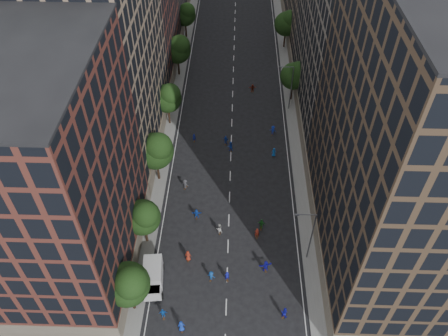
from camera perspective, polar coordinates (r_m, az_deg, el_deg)
name	(u,v)px	position (r m, az deg, el deg)	size (l,w,h in m)	color
ground	(232,124)	(79.13, 1.02, 5.71)	(240.00, 240.00, 0.00)	black
sidewalk_left	(170,98)	(85.97, -7.00, 9.00)	(4.00, 105.00, 0.15)	slate
sidewalk_right	(295,101)	(85.81, 9.25, 8.66)	(4.00, 105.00, 0.15)	slate
bldg_left_a	(56,181)	(51.45, -21.10, -1.56)	(14.00, 22.00, 30.00)	#552820
bldg_left_b	(103,53)	(68.20, -15.58, 14.33)	(14.00, 26.00, 34.00)	#856E57
bldg_left_c	(134,4)	(89.37, -11.71, 20.22)	(14.00, 20.00, 28.00)	#552820
bldg_right_a	(402,143)	(51.79, 22.26, 2.98)	(14.00, 30.00, 36.00)	#473526
bldg_right_b	(353,30)	(75.77, 16.44, 16.87)	(14.00, 28.00, 33.00)	#675F55
tree_left_0	(129,284)	(51.90, -12.36, -14.55)	(5.20, 5.20, 8.83)	black
tree_left_1	(143,217)	(57.78, -10.48, -6.25)	(4.80, 4.80, 8.21)	black
tree_left_2	(156,150)	(65.26, -8.86, 2.36)	(5.60, 5.60, 9.45)	black
tree_left_3	(168,97)	(76.37, -7.33, 9.15)	(5.00, 5.00, 8.58)	black
tree_left_4	(178,49)	(89.59, -6.04, 15.25)	(5.40, 5.40, 9.08)	black
tree_left_5	(186,14)	(103.92, -5.03, 19.40)	(4.80, 4.80, 8.33)	black
tree_right_a	(295,75)	(82.93, 9.24, 11.92)	(5.00, 5.00, 8.39)	black
tree_right_b	(287,23)	(100.13, 8.27, 18.28)	(5.20, 5.20, 8.83)	black
streetlamp_near	(310,234)	(56.62, 11.19, -8.48)	(2.64, 0.22, 9.06)	#595B60
streetlamp_far	(290,86)	(80.69, 8.65, 10.59)	(2.64, 0.22, 9.06)	#595B60
cargo_van	(153,277)	(57.18, -9.27, -13.86)	(2.96, 5.46, 2.80)	silver
skater_0	(181,326)	(54.26, -5.59, -19.88)	(0.88, 0.57, 1.79)	#1639B6
skater_1	(227,276)	(57.32, 0.39, -13.92)	(0.59, 0.39, 1.62)	#151BB0
skater_2	(284,312)	(55.28, 7.87, -18.19)	(0.86, 0.67, 1.76)	#1416AA
skater_3	(211,276)	(57.36, -1.67, -13.92)	(1.02, 0.58, 1.57)	#13469E
skater_4	(163,313)	(55.25, -7.95, -18.30)	(1.01, 0.42, 1.72)	blue
skater_5	(266,266)	(58.18, 5.46, -12.64)	(1.75, 0.56, 1.89)	#15139F
skater_6	(188,256)	(59.06, -4.72, -11.38)	(0.86, 0.56, 1.76)	#A02D1A
skater_7	(257,233)	(61.18, 4.31, -8.47)	(0.66, 0.43, 1.81)	#A62D1B
skater_8	(219,229)	(61.47, -0.62, -7.96)	(0.85, 0.67, 1.76)	silver
skater_9	(185,184)	(67.35, -5.08, -2.13)	(1.07, 0.61, 1.66)	#45454A
skater_10	(261,224)	(62.11, 4.91, -7.34)	(1.11, 0.46, 1.89)	#227327
skater_11	(197,214)	(63.38, -3.61, -6.01)	(1.47, 0.47, 1.59)	#1745BB
skater_12	(274,152)	(72.70, 6.52, 2.03)	(0.81, 0.52, 1.65)	#1656B5
skater_13	(194,138)	(75.33, -3.92, 3.98)	(0.55, 0.36, 1.51)	#122298
skater_14	(230,146)	(73.21, 0.84, 2.84)	(0.89, 0.70, 1.84)	#173ABC
skater_15	(273,130)	(76.91, 6.40, 4.90)	(1.14, 0.65, 1.76)	#142CA3
skater_16	(226,140)	(74.47, 0.24, 3.64)	(1.01, 0.42, 1.73)	#163BB5
skater_17	(253,88)	(87.09, 3.75, 10.35)	(1.45, 0.46, 1.57)	maroon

